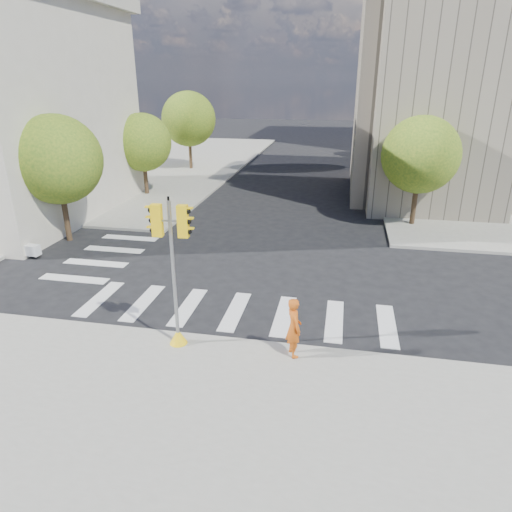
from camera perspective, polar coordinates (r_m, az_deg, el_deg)
The scene contains 12 objects.
ground at distance 18.57m, azimuth -0.89°, elevation -4.08°, with size 160.00×160.00×0.00m, color black.
sidewalk_far_left at distance 49.10m, azimuth -18.09°, elevation 11.11°, with size 28.00×40.00×0.15m, color gray.
tree_lw_near at distance 25.01m, azimuth -23.60°, elevation 10.96°, with size 4.40×4.40×6.41m.
tree_lw_mid at distance 33.72m, azimuth -13.99°, elevation 13.60°, with size 4.00×4.00×5.77m.
tree_lw_far at distance 42.88m, azimuth -8.42°, elevation 16.58°, with size 4.80×4.80×6.95m.
tree_re_near at distance 26.99m, azimuth 19.87°, elevation 11.79°, with size 4.20×4.20×6.16m.
tree_re_mid at distance 38.78m, azimuth 17.52°, elevation 15.09°, with size 4.60×4.60×6.66m.
tree_re_far at distance 50.72m, azimuth 16.14°, elevation 15.96°, with size 4.00×4.00×5.88m.
lamp_near at distance 30.92m, azimuth 19.94°, elevation 13.86°, with size 0.35×0.18×8.11m.
lamp_far at distance 44.76m, azimuth 17.46°, elevation 16.12°, with size 0.35×0.18×8.11m.
traffic_signal at distance 13.95m, azimuth -10.15°, elevation -3.60°, with size 1.07×0.56×4.75m.
photographer at distance 13.71m, azimuth 4.75°, elevation -8.87°, with size 0.69×0.45×1.88m, color #C35212.
Camera 1 is at (3.48, -16.39, 7.99)m, focal length 32.00 mm.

